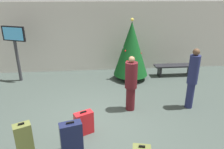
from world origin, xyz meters
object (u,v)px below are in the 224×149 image
traveller_1 (193,77)px  flight_info_kiosk (15,43)px  waiting_bench (175,67)px  suitcase_4 (71,138)px  suitcase_0 (24,140)px  holiday_tree (131,49)px  traveller_0 (131,83)px  suitcase_2 (84,123)px

traveller_1 → flight_info_kiosk: bearing=155.1°
waiting_bench → suitcase_4: 5.88m
suitcase_0 → suitcase_4: size_ratio=1.01×
holiday_tree → traveller_0: size_ratio=1.47×
holiday_tree → traveller_1: holiday_tree is taller
traveller_1 → suitcase_0: bearing=-160.0°
traveller_0 → traveller_1: (1.82, -0.05, 0.12)m
holiday_tree → suitcase_0: size_ratio=3.11×
traveller_1 → suitcase_0: size_ratio=2.36×
suitcase_2 → suitcase_4: 0.69m
holiday_tree → traveller_0: (-0.44, -2.43, -0.39)m
holiday_tree → waiting_bench: 2.17m
flight_info_kiosk → suitcase_4: (2.42, -4.37, -1.18)m
flight_info_kiosk → suitcase_2: size_ratio=3.44×
holiday_tree → waiting_bench: (1.96, 0.18, -0.90)m
traveller_0 → waiting_bench: bearing=47.4°
suitcase_4 → suitcase_2: bearing=68.9°
waiting_bench → traveller_0: size_ratio=1.07×
suitcase_0 → holiday_tree: bearing=53.4°
waiting_bench → traveller_1: size_ratio=0.96×
suitcase_2 → suitcase_0: bearing=-154.1°
suitcase_2 → traveller_0: bearing=37.9°
flight_info_kiosk → waiting_bench: bearing=-0.5°
holiday_tree → suitcase_0: (-3.04, -4.09, -0.89)m
traveller_1 → suitcase_4: bearing=-154.3°
suitcase_0 → suitcase_2: size_ratio=1.25×
suitcase_2 → waiting_bench: bearing=44.3°
flight_info_kiosk → suitcase_2: 4.75m
waiting_bench → suitcase_2: 5.25m
suitcase_2 → suitcase_4: bearing=-111.1°
holiday_tree → flight_info_kiosk: bearing=176.9°
holiday_tree → suitcase_4: holiday_tree is taller
traveller_0 → suitcase_0: (-2.61, -1.66, -0.50)m
suitcase_0 → suitcase_2: suitcase_0 is taller
flight_info_kiosk → traveller_0: flight_info_kiosk is taller
waiting_bench → traveller_1: bearing=-102.3°
flight_info_kiosk → suitcase_2: flight_info_kiosk is taller
flight_info_kiosk → waiting_bench: (6.43, -0.06, -1.18)m
traveller_1 → suitcase_2: traveller_1 is taller
waiting_bench → flight_info_kiosk: bearing=179.5°
flight_info_kiosk → suitcase_4: flight_info_kiosk is taller
holiday_tree → suitcase_4: size_ratio=3.14×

